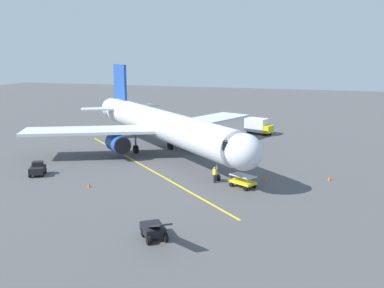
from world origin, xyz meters
name	(u,v)px	position (x,y,z in m)	size (l,w,h in m)	color
ground_plane	(165,152)	(0.00, 0.00, 0.00)	(220.00, 220.00, 0.00)	#4C4C4F
apron_lead_in_line	(144,166)	(-0.39, 7.71, 0.01)	(0.24, 40.00, 0.01)	yellow
airplane	(161,125)	(-0.19, 1.52, 4.00)	(33.41, 32.70, 11.50)	silver
ground_crew_marshaller	(215,175)	(-10.26, 11.63, 0.89)	(0.47, 0.38, 1.71)	#23232D
tug_near_nose	(38,169)	(9.21, 15.02, 0.70)	(2.35, 2.72, 1.50)	black
box_truck_portside	(259,126)	(-9.71, -17.74, 1.39)	(4.99, 3.48, 2.62)	yellow
belt_loader_starboard_side	(154,229)	(-9.83, 26.75, 0.71)	(3.78, 4.33, 2.32)	black
baggage_cart_rear_apron	(243,181)	(-13.42, 12.31, 0.66)	(2.95, 2.50, 1.27)	yellow
safety_cone_nose_left	(265,178)	(-15.18, 9.23, 0.28)	(0.32, 0.32, 0.55)	#F2590F
safety_cone_nose_right	(89,184)	(1.43, 17.14, 0.28)	(0.32, 0.32, 0.55)	#F2590F
safety_cone_wing_port	(329,178)	(-21.70, 6.98, 0.28)	(0.32, 0.32, 0.55)	#F2590F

